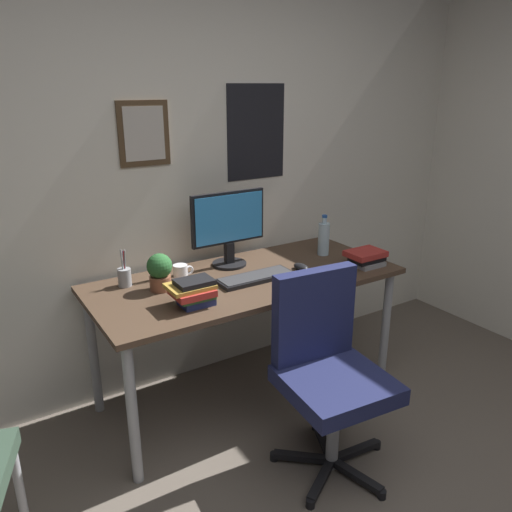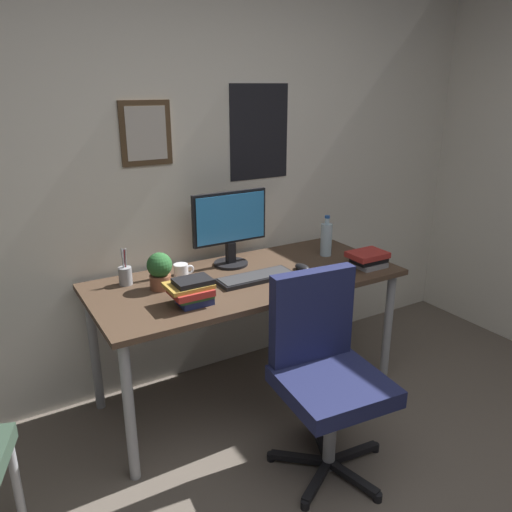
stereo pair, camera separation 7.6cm
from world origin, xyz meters
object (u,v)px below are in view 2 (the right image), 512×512
office_chair (324,364)px  keyboard (256,277)px  potted_plant (160,270)px  pen_cup (125,275)px  computer_mouse (302,267)px  coffee_mug_near (182,272)px  water_bottle (326,239)px  monitor (230,225)px  book_stack_right (192,291)px  book_stack_left (368,259)px

office_chair → keyboard: office_chair is taller
office_chair → potted_plant: size_ratio=4.87×
potted_plant → pen_cup: bearing=132.6°
office_chair → computer_mouse: 0.69m
computer_mouse → coffee_mug_near: size_ratio=0.95×
pen_cup → keyboard: bearing=-25.0°
water_bottle → coffee_mug_near: water_bottle is taller
keyboard → coffee_mug_near: (-0.34, 0.21, 0.03)m
monitor → potted_plant: monitor is taller
coffee_mug_near → book_stack_right: book_stack_right is taller
water_bottle → computer_mouse: bearing=-152.7°
water_bottle → coffee_mug_near: bearing=175.5°
keyboard → computer_mouse: bearing=-2.3°
potted_plant → book_stack_left: size_ratio=0.88×
office_chair → pen_cup: pen_cup is taller
office_chair → computer_mouse: (0.28, 0.58, 0.24)m
coffee_mug_near → office_chair: bearing=-65.7°
book_stack_right → potted_plant: bearing=102.9°
monitor → pen_cup: (-0.62, 0.01, -0.19)m
office_chair → book_stack_left: 0.83m
computer_mouse → book_stack_left: 0.39m
monitor → keyboard: 0.36m
monitor → book_stack_left: 0.82m
keyboard → office_chair: bearing=-88.3°
keyboard → potted_plant: size_ratio=2.21×
book_stack_left → potted_plant: bearing=165.5°
keyboard → water_bottle: bearing=13.0°
coffee_mug_near → book_stack_left: book_stack_left is taller
water_bottle → coffee_mug_near: size_ratio=2.18×
book_stack_left → keyboard: bearing=166.8°
computer_mouse → water_bottle: 0.33m
office_chair → water_bottle: (0.56, 0.73, 0.33)m
monitor → book_stack_left: bearing=-33.2°
computer_mouse → water_bottle: (0.28, 0.15, 0.09)m
office_chair → potted_plant: bearing=124.6°
office_chair → keyboard: 0.64m
book_stack_left → book_stack_right: size_ratio=1.04×
coffee_mug_near → book_stack_right: 0.34m
monitor → keyboard: size_ratio=1.07×
monitor → potted_plant: size_ratio=2.36×
office_chair → monitor: bearing=91.5°
keyboard → book_stack_left: (0.67, -0.16, 0.04)m
potted_plant → book_stack_left: (1.15, -0.30, -0.06)m
keyboard → pen_cup: pen_cup is taller
coffee_mug_near → pen_cup: 0.29m
keyboard → potted_plant: 0.52m
monitor → coffee_mug_near: 0.40m
potted_plant → pen_cup: pen_cup is taller
keyboard → coffee_mug_near: size_ratio=3.71×
book_stack_right → coffee_mug_near: bearing=75.6°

